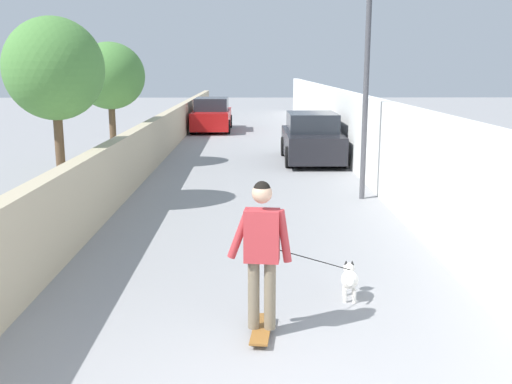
% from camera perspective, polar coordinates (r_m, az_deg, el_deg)
% --- Properties ---
extents(ground_plane, '(80.00, 80.00, 0.00)m').
position_cam_1_polar(ground_plane, '(18.63, -0.34, 2.98)').
color(ground_plane, gray).
extents(wall_left, '(48.00, 0.30, 1.39)m').
position_cam_1_polar(wall_left, '(16.81, -10.70, 4.18)').
color(wall_left, tan).
rests_on(wall_left, ground).
extents(fence_right, '(48.00, 0.30, 2.19)m').
position_cam_1_polar(fence_right, '(16.79, 10.12, 5.56)').
color(fence_right, white).
rests_on(fence_right, ground).
extents(tree_left_near, '(1.97, 1.97, 3.93)m').
position_cam_1_polar(tree_left_near, '(12.52, -19.06, 11.20)').
color(tree_left_near, brown).
rests_on(tree_left_near, ground).
extents(tree_left_mid, '(2.02, 2.02, 3.66)m').
position_cam_1_polar(tree_left_mid, '(17.87, -14.03, 10.88)').
color(tree_left_mid, brown).
rests_on(tree_left_mid, ground).
extents(lamp_post, '(0.36, 0.36, 4.77)m').
position_cam_1_polar(lamp_post, '(13.28, 10.79, 13.05)').
color(lamp_post, '#4C4C51').
rests_on(lamp_post, ground).
extents(skateboard, '(0.82, 0.29, 0.08)m').
position_cam_1_polar(skateboard, '(6.73, 0.56, -13.21)').
color(skateboard, brown).
rests_on(skateboard, ground).
extents(person_skateboarder, '(0.26, 0.72, 1.68)m').
position_cam_1_polar(person_skateboarder, '(6.37, 0.58, -5.09)').
color(person_skateboarder, '#726651').
rests_on(person_skateboarder, skateboard).
extents(dog, '(1.34, 1.29, 1.06)m').
position_cam_1_polar(dog, '(7.72, 9.07, -8.30)').
color(dog, white).
rests_on(dog, ground).
extents(car_near, '(3.93, 1.80, 1.54)m').
position_cam_1_polar(car_near, '(18.69, 5.45, 5.17)').
color(car_near, black).
rests_on(car_near, ground).
extents(car_far, '(4.32, 1.80, 1.54)m').
position_cam_1_polar(car_far, '(27.81, -4.32, 7.44)').
color(car_far, '#B71414').
rests_on(car_far, ground).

